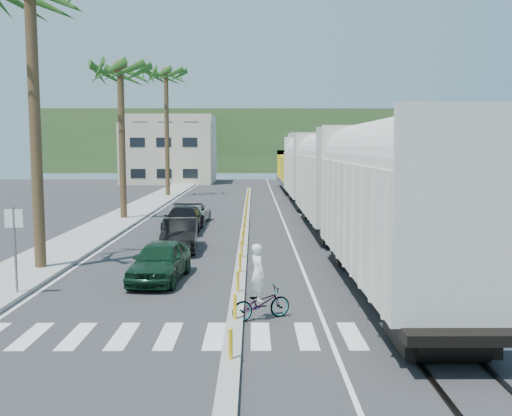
{
  "coord_description": "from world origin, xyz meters",
  "views": [
    {
      "loc": [
        0.52,
        -16.45,
        4.92
      ],
      "look_at": [
        0.64,
        10.72,
        2.0
      ],
      "focal_mm": 40.0,
      "sensor_mm": 36.0,
      "label": 1
    }
  ],
  "objects": [
    {
      "name": "cyclist",
      "position": [
        0.71,
        -0.55,
        0.68
      ],
      "size": [
        1.99,
        2.27,
        2.19
      ],
      "rotation": [
        0.0,
        0.0,
        2.0
      ],
      "color": "#9EA0A5",
      "rests_on": "ground"
    },
    {
      "name": "rails",
      "position": [
        5.0,
        28.0,
        0.03
      ],
      "size": [
        1.56,
        100.0,
        0.06
      ],
      "color": "black",
      "rests_on": "ground"
    },
    {
      "name": "hillside",
      "position": [
        0.0,
        100.0,
        6.0
      ],
      "size": [
        80.0,
        20.0,
        12.0
      ],
      "primitive_type": "cube",
      "color": "#385628",
      "rests_on": "ground"
    },
    {
      "name": "car_second",
      "position": [
        -3.0,
        10.41,
        0.75
      ],
      "size": [
        2.25,
        4.8,
        1.51
      ],
      "primitive_type": "imported",
      "rotation": [
        0.0,
        0.0,
        0.07
      ],
      "color": "black",
      "rests_on": "ground"
    },
    {
      "name": "street_sign",
      "position": [
        -7.3,
        2.0,
        1.97
      ],
      "size": [
        0.6,
        0.08,
        3.0
      ],
      "color": "slate",
      "rests_on": "ground"
    },
    {
      "name": "lane_markings",
      "position": [
        -2.15,
        25.0,
        0.0
      ],
      "size": [
        9.42,
        90.0,
        0.01
      ],
      "color": "silver",
      "rests_on": "ground"
    },
    {
      "name": "palm_trees",
      "position": [
        -8.1,
        22.7,
        10.81
      ],
      "size": [
        3.5,
        37.2,
        13.75
      ],
      "color": "brown",
      "rests_on": "ground"
    },
    {
      "name": "median",
      "position": [
        0.0,
        19.96,
        0.09
      ],
      "size": [
        0.45,
        60.0,
        0.85
      ],
      "color": "gray",
      "rests_on": "ground"
    },
    {
      "name": "car_third",
      "position": [
        -3.54,
        16.26,
        0.74
      ],
      "size": [
        2.12,
        5.13,
        1.48
      ],
      "primitive_type": "imported",
      "rotation": [
        0.0,
        0.0,
        0.0
      ],
      "color": "black",
      "rests_on": "ground"
    },
    {
      "name": "ground",
      "position": [
        0.0,
        0.0,
        0.0
      ],
      "size": [
        140.0,
        140.0,
        0.0
      ],
      "primitive_type": "plane",
      "color": "#28282B",
      "rests_on": "ground"
    },
    {
      "name": "buildings",
      "position": [
        -6.41,
        71.66,
        4.36
      ],
      "size": [
        38.0,
        27.0,
        10.0
      ],
      "color": "#C2B89A",
      "rests_on": "ground"
    },
    {
      "name": "freight_train",
      "position": [
        5.0,
        22.68,
        2.91
      ],
      "size": [
        3.0,
        60.94,
        5.85
      ],
      "color": "beige",
      "rests_on": "ground"
    },
    {
      "name": "sidewalk",
      "position": [
        -8.5,
        25.0,
        0.07
      ],
      "size": [
        3.0,
        90.0,
        0.15
      ],
      "primitive_type": "cube",
      "color": "gray",
      "rests_on": "ground"
    },
    {
      "name": "crosswalk",
      "position": [
        0.0,
        -2.0,
        0.01
      ],
      "size": [
        14.0,
        2.2,
        0.01
      ],
      "primitive_type": "cube",
      "color": "silver",
      "rests_on": "ground"
    },
    {
      "name": "car_rear",
      "position": [
        -3.51,
        20.2,
        0.61
      ],
      "size": [
        2.62,
        4.69,
        1.23
      ],
      "primitive_type": "imported",
      "rotation": [
        0.0,
        0.0,
        -0.07
      ],
      "color": "#B5B7BA",
      "rests_on": "ground"
    },
    {
      "name": "car_lead",
      "position": [
        -2.93,
        4.23,
        0.74
      ],
      "size": [
        2.44,
        4.62,
        1.48
      ],
      "primitive_type": "imported",
      "rotation": [
        0.0,
        0.0,
        -0.08
      ],
      "color": "black",
      "rests_on": "ground"
    }
  ]
}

